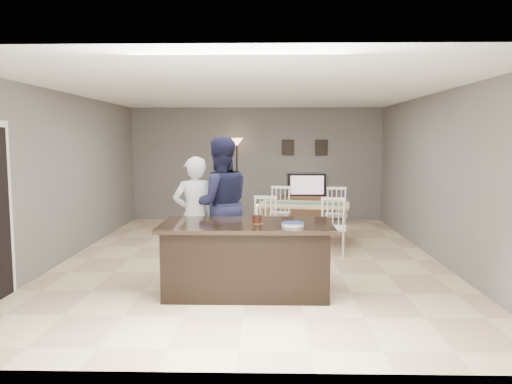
{
  "coord_description": "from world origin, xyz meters",
  "views": [
    {
      "loc": [
        0.27,
        -8.0,
        1.95
      ],
      "look_at": [
        0.08,
        -0.3,
        1.13
      ],
      "focal_mm": 35.0,
      "sensor_mm": 36.0,
      "label": 1
    }
  ],
  "objects_px": {
    "man": "(220,205)",
    "dining_table": "(304,211)",
    "plate_stack": "(293,224)",
    "tv_console": "(307,209)",
    "floor_lamp": "(237,157)",
    "birthday_cake": "(257,219)",
    "woman": "(195,216)",
    "television": "(307,185)",
    "kitchen_island": "(247,258)"
  },
  "relations": [
    {
      "from": "dining_table",
      "to": "tv_console",
      "type": "bearing_deg",
      "value": 93.94
    },
    {
      "from": "television",
      "to": "man",
      "type": "xyz_separation_m",
      "value": [
        -1.64,
        -4.58,
        0.13
      ]
    },
    {
      "from": "birthday_cake",
      "to": "dining_table",
      "type": "xyz_separation_m",
      "value": [
        0.8,
        2.95,
        -0.32
      ]
    },
    {
      "from": "woman",
      "to": "kitchen_island",
      "type": "bearing_deg",
      "value": 112.16
    },
    {
      "from": "kitchen_island",
      "to": "man",
      "type": "height_order",
      "value": "man"
    },
    {
      "from": "kitchen_island",
      "to": "plate_stack",
      "type": "height_order",
      "value": "plate_stack"
    },
    {
      "from": "man",
      "to": "dining_table",
      "type": "height_order",
      "value": "man"
    },
    {
      "from": "kitchen_island",
      "to": "floor_lamp",
      "type": "relative_size",
      "value": 1.09
    },
    {
      "from": "tv_console",
      "to": "dining_table",
      "type": "distance_m",
      "value": 2.67
    },
    {
      "from": "tv_console",
      "to": "birthday_cake",
      "type": "height_order",
      "value": "birthday_cake"
    },
    {
      "from": "tv_console",
      "to": "floor_lamp",
      "type": "xyz_separation_m",
      "value": [
        -1.67,
        -0.01,
        1.23
      ]
    },
    {
      "from": "woman",
      "to": "plate_stack",
      "type": "relative_size",
      "value": 6.09
    },
    {
      "from": "dining_table",
      "to": "floor_lamp",
      "type": "height_order",
      "value": "floor_lamp"
    },
    {
      "from": "plate_stack",
      "to": "dining_table",
      "type": "distance_m",
      "value": 3.17
    },
    {
      "from": "man",
      "to": "woman",
      "type": "bearing_deg",
      "value": 8.89
    },
    {
      "from": "tv_console",
      "to": "floor_lamp",
      "type": "relative_size",
      "value": 0.61
    },
    {
      "from": "birthday_cake",
      "to": "plate_stack",
      "type": "height_order",
      "value": "birthday_cake"
    },
    {
      "from": "kitchen_island",
      "to": "woman",
      "type": "relative_size",
      "value": 1.26
    },
    {
      "from": "tv_console",
      "to": "television",
      "type": "distance_m",
      "value": 0.57
    },
    {
      "from": "kitchen_island",
      "to": "television",
      "type": "xyz_separation_m",
      "value": [
        1.2,
        5.64,
        0.41
      ]
    },
    {
      "from": "kitchen_island",
      "to": "woman",
      "type": "height_order",
      "value": "woman"
    },
    {
      "from": "kitchen_island",
      "to": "plate_stack",
      "type": "relative_size",
      "value": 7.68
    },
    {
      "from": "woman",
      "to": "man",
      "type": "xyz_separation_m",
      "value": [
        0.35,
        0.17,
        0.14
      ]
    },
    {
      "from": "woman",
      "to": "floor_lamp",
      "type": "bearing_deg",
      "value": -113.33
    },
    {
      "from": "dining_table",
      "to": "woman",
      "type": "bearing_deg",
      "value": -120.48
    },
    {
      "from": "tv_console",
      "to": "plate_stack",
      "type": "distance_m",
      "value": 5.84
    },
    {
      "from": "tv_console",
      "to": "man",
      "type": "bearing_deg",
      "value": -109.95
    },
    {
      "from": "television",
      "to": "tv_console",
      "type": "bearing_deg",
      "value": 90.0
    },
    {
      "from": "woman",
      "to": "man",
      "type": "relative_size",
      "value": 0.86
    },
    {
      "from": "television",
      "to": "plate_stack",
      "type": "height_order",
      "value": "television"
    },
    {
      "from": "woman",
      "to": "birthday_cake",
      "type": "height_order",
      "value": "woman"
    },
    {
      "from": "television",
      "to": "birthday_cake",
      "type": "xyz_separation_m",
      "value": [
        -1.07,
        -5.66,
        0.09
      ]
    },
    {
      "from": "floor_lamp",
      "to": "birthday_cake",
      "type": "bearing_deg",
      "value": -83.88
    },
    {
      "from": "tv_console",
      "to": "floor_lamp",
      "type": "height_order",
      "value": "floor_lamp"
    },
    {
      "from": "television",
      "to": "man",
      "type": "distance_m",
      "value": 4.87
    },
    {
      "from": "woman",
      "to": "plate_stack",
      "type": "distance_m",
      "value": 1.74
    },
    {
      "from": "kitchen_island",
      "to": "tv_console",
      "type": "relative_size",
      "value": 1.79
    },
    {
      "from": "dining_table",
      "to": "floor_lamp",
      "type": "xyz_separation_m",
      "value": [
        -1.4,
        2.63,
        0.89
      ]
    },
    {
      "from": "television",
      "to": "birthday_cake",
      "type": "relative_size",
      "value": 3.78
    },
    {
      "from": "man",
      "to": "birthday_cake",
      "type": "distance_m",
      "value": 1.22
    },
    {
      "from": "kitchen_island",
      "to": "plate_stack",
      "type": "xyz_separation_m",
      "value": [
        0.57,
        -0.2,
        0.47
      ]
    },
    {
      "from": "kitchen_island",
      "to": "birthday_cake",
      "type": "distance_m",
      "value": 0.52
    },
    {
      "from": "birthday_cake",
      "to": "floor_lamp",
      "type": "distance_m",
      "value": 5.64
    },
    {
      "from": "tv_console",
      "to": "woman",
      "type": "distance_m",
      "value": 5.12
    },
    {
      "from": "woman",
      "to": "man",
      "type": "distance_m",
      "value": 0.41
    },
    {
      "from": "television",
      "to": "man",
      "type": "height_order",
      "value": "man"
    },
    {
      "from": "man",
      "to": "plate_stack",
      "type": "relative_size",
      "value": 7.1
    },
    {
      "from": "man",
      "to": "plate_stack",
      "type": "distance_m",
      "value": 1.62
    },
    {
      "from": "dining_table",
      "to": "floor_lamp",
      "type": "bearing_deg",
      "value": 127.69
    },
    {
      "from": "man",
      "to": "birthday_cake",
      "type": "bearing_deg",
      "value": 100.71
    }
  ]
}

